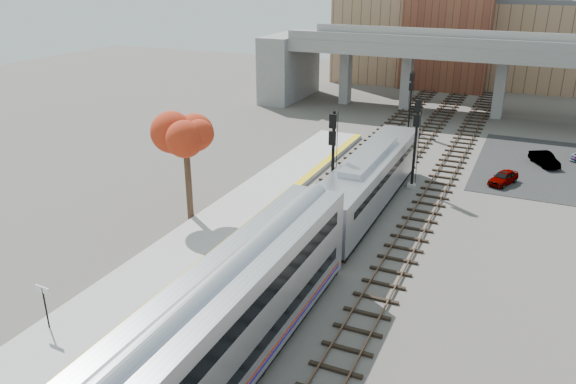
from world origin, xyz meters
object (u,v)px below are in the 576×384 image
Objects in this scene: signal_mast_near at (332,164)px; signal_mast_far at (410,103)px; locomotive at (369,180)px; tree at (186,141)px; car_a at (503,177)px; coach at (197,357)px; signal_mast_mid at (415,143)px; car_b at (544,159)px.

signal_mast_near reaches higher than signal_mast_far.
tree is (-10.80, -6.97, 3.49)m from locomotive.
car_a is (10.79, -12.59, -2.55)m from signal_mast_far.
signal_mast_mid is (2.00, 28.31, 0.95)m from coach.
car_a is (8.69, 9.52, -1.68)m from locomotive.
signal_mast_near is 2.31× the size of car_a.
signal_mast_far is (-4.10, 16.40, -0.60)m from signal_mast_mid.
locomotive is 22.61m from coach.
car_b is (22.44, 23.01, -5.14)m from tree.
car_a is (8.69, 32.12, -2.20)m from coach.
coach is at bearing -87.31° from signal_mast_far.
coach is 3.37× the size of signal_mast_mid.
signal_mast_mid reaches higher than car_a.
car_a is at bearing 74.86° from coach.
coach is 28.40m from signal_mast_mid.
tree is at bearing -117.27° from car_a.
signal_mast_mid reaches higher than car_b.
signal_mast_mid is 2.07× the size of car_b.
car_b is at bearing -23.83° from signal_mast_far.
locomotive is 0.76× the size of coach.
signal_mast_far reaches higher than coach.
tree reaches higher than signal_mast_near.
signal_mast_far is at bearing 126.17° from car_b.
signal_mast_near is 24.12m from signal_mast_far.
locomotive is at bearing 43.64° from signal_mast_near.
car_a is 7.16m from car_b.
tree reaches higher than signal_mast_mid.
car_b is (11.65, 16.04, -1.65)m from locomotive.
car_b is (9.65, 10.33, -3.12)m from signal_mast_mid.
signal_mast_far reaches higher than car_a.
signal_mast_near is at bearing -136.36° from locomotive.
locomotive is 2.45× the size of tree.
car_a is at bearing 47.60° from locomotive.
car_b reaches higher than car_a.
signal_mast_mid is 16.92m from signal_mast_far.
coach is 20.74m from signal_mast_near.
car_a is (6.69, 3.81, -3.15)m from signal_mast_mid.
signal_mast_near is at bearing -157.30° from car_b.
tree is at bearing -135.26° from signal_mast_mid.
tree is at bearing 124.63° from coach.
signal_mast_near reaches higher than locomotive.
car_a is (19.49, 16.49, -5.17)m from tree.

